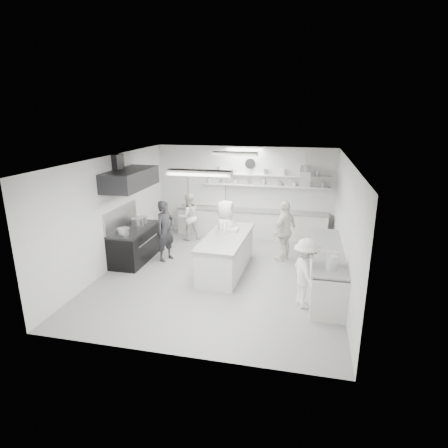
% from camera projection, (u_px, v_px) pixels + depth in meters
% --- Properties ---
extents(floor, '(6.00, 7.00, 0.02)m').
position_uv_depth(floor, '(221.00, 274.00, 9.74)').
color(floor, '#A1A1A1').
rests_on(floor, ground).
extents(ceiling, '(6.00, 7.00, 0.02)m').
position_uv_depth(ceiling, '(220.00, 158.00, 8.87)').
color(ceiling, silver).
rests_on(ceiling, wall_back).
extents(wall_back, '(6.00, 0.04, 3.00)m').
position_uv_depth(wall_back, '(244.00, 191.00, 12.58)').
color(wall_back, silver).
rests_on(wall_back, floor).
extents(wall_front, '(6.00, 0.04, 3.00)m').
position_uv_depth(wall_front, '(172.00, 277.00, 6.04)').
color(wall_front, silver).
rests_on(wall_front, floor).
extents(wall_left, '(0.04, 7.00, 3.00)m').
position_uv_depth(wall_left, '(112.00, 212.00, 9.94)').
color(wall_left, silver).
rests_on(wall_left, floor).
extents(wall_right, '(0.04, 7.00, 3.00)m').
position_uv_depth(wall_right, '(345.00, 227.00, 8.68)').
color(wall_right, silver).
rests_on(wall_right, floor).
extents(stove, '(0.80, 1.80, 0.90)m').
position_uv_depth(stove, '(135.00, 245.00, 10.53)').
color(stove, black).
rests_on(stove, floor).
extents(exhaust_hood, '(0.85, 2.00, 0.50)m').
position_uv_depth(exhaust_hood, '(130.00, 179.00, 9.98)').
color(exhaust_hood, '#242427').
rests_on(exhaust_hood, wall_left).
extents(back_counter, '(5.00, 0.60, 0.92)m').
position_uv_depth(back_counter, '(251.00, 224.00, 12.53)').
color(back_counter, silver).
rests_on(back_counter, floor).
extents(shelf_lower, '(4.20, 0.26, 0.04)m').
position_uv_depth(shelf_lower, '(264.00, 186.00, 12.24)').
color(shelf_lower, silver).
rests_on(shelf_lower, wall_back).
extents(shelf_upper, '(4.20, 0.26, 0.04)m').
position_uv_depth(shelf_upper, '(265.00, 175.00, 12.13)').
color(shelf_upper, silver).
rests_on(shelf_upper, wall_back).
extents(pass_through_window, '(1.30, 0.04, 1.00)m').
position_uv_depth(pass_through_window, '(207.00, 191.00, 12.84)').
color(pass_through_window, black).
rests_on(pass_through_window, wall_back).
extents(wall_clock, '(0.32, 0.05, 0.32)m').
position_uv_depth(wall_clock, '(250.00, 164.00, 12.22)').
color(wall_clock, white).
rests_on(wall_clock, wall_back).
extents(right_counter, '(0.74, 3.30, 0.94)m').
position_uv_depth(right_counter, '(327.00, 269.00, 8.86)').
color(right_counter, silver).
rests_on(right_counter, floor).
extents(pot_rack, '(0.30, 1.60, 0.40)m').
position_uv_depth(pot_rack, '(305.00, 175.00, 10.90)').
color(pot_rack, '#A9AAAA').
rests_on(pot_rack, ceiling).
extents(light_fixture_front, '(1.30, 0.25, 0.10)m').
position_uv_depth(light_fixture_front, '(199.00, 173.00, 7.21)').
color(light_fixture_front, silver).
rests_on(light_fixture_front, ceiling).
extents(light_fixture_rear, '(1.30, 0.25, 0.10)m').
position_uv_depth(light_fixture_rear, '(235.00, 154.00, 10.57)').
color(light_fixture_rear, silver).
rests_on(light_fixture_rear, ceiling).
extents(prep_island, '(1.04, 2.56, 0.93)m').
position_uv_depth(prep_island, '(226.00, 254.00, 9.82)').
color(prep_island, silver).
rests_on(prep_island, floor).
extents(stove_pot, '(0.34, 0.34, 0.27)m').
position_uv_depth(stove_pot, '(138.00, 223.00, 10.60)').
color(stove_pot, '#A9AAAA').
rests_on(stove_pot, stove).
extents(cook_stove, '(0.63, 0.74, 1.73)m').
position_uv_depth(cook_stove, '(166.00, 231.00, 10.43)').
color(cook_stove, '#242327').
rests_on(cook_stove, floor).
extents(cook_back, '(0.97, 0.93, 1.57)m').
position_uv_depth(cook_back, '(189.00, 217.00, 12.16)').
color(cook_back, white).
rests_on(cook_back, floor).
extents(cook_island_left, '(0.65, 0.92, 1.79)m').
position_uv_depth(cook_island_left, '(225.00, 232.00, 10.27)').
color(cook_island_left, white).
rests_on(cook_island_left, floor).
extents(cook_island_right, '(0.87, 1.10, 1.75)m').
position_uv_depth(cook_island_right, '(285.00, 231.00, 10.43)').
color(cook_island_right, white).
rests_on(cook_island_right, floor).
extents(cook_right, '(0.91, 1.14, 1.55)m').
position_uv_depth(cook_right, '(306.00, 273.00, 7.90)').
color(cook_right, white).
rests_on(cook_right, floor).
extents(bowl_island_a, '(0.27, 0.27, 0.06)m').
position_uv_depth(bowl_island_a, '(221.00, 234.00, 9.87)').
color(bowl_island_a, '#A9AAAA').
rests_on(bowl_island_a, prep_island).
extents(bowl_island_b, '(0.24, 0.24, 0.06)m').
position_uv_depth(bowl_island_b, '(224.00, 237.00, 9.67)').
color(bowl_island_b, silver).
rests_on(bowl_island_b, prep_island).
extents(bowl_right, '(0.25, 0.25, 0.06)m').
position_uv_depth(bowl_right, '(326.00, 253.00, 8.50)').
color(bowl_right, silver).
rests_on(bowl_right, right_counter).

